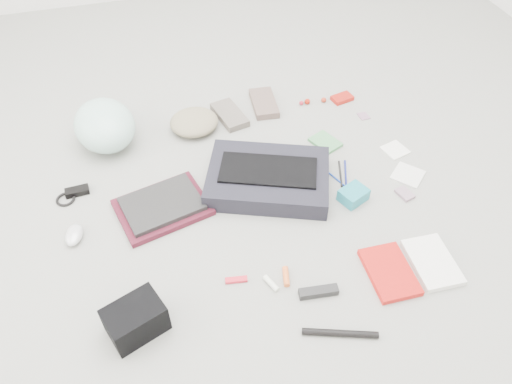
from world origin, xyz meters
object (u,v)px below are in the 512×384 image
object	(u,v)px
book_red	(389,272)
laptop	(162,204)
camera_bag	(136,320)
accordion_wallet	(353,195)
bike_helmet	(105,125)
messenger_bag	(268,178)

from	to	relation	value
book_red	laptop	bearing A→B (deg)	145.70
camera_bag	accordion_wallet	size ratio (longest dim) A/B	1.71
camera_bag	bike_helmet	bearing A→B (deg)	70.56
bike_helmet	book_red	bearing A→B (deg)	-59.43
book_red	camera_bag	bearing A→B (deg)	179.75
laptop	bike_helmet	distance (m)	0.52
bike_helmet	accordion_wallet	xyz separation A→B (m)	(0.95, -0.65, -0.07)
laptop	book_red	distance (m)	0.92
laptop	accordion_wallet	xyz separation A→B (m)	(0.77, -0.16, -0.01)
messenger_bag	camera_bag	world-z (taller)	camera_bag
laptop	bike_helmet	bearing A→B (deg)	96.58
bike_helmet	camera_bag	world-z (taller)	bike_helmet
messenger_bag	bike_helmet	xyz separation A→B (m)	(-0.63, 0.47, 0.06)
camera_bag	book_red	size ratio (longest dim) A/B	0.80
accordion_wallet	camera_bag	bearing A→B (deg)	177.20
book_red	bike_helmet	bearing A→B (deg)	133.58
laptop	book_red	size ratio (longest dim) A/B	1.30
bike_helmet	accordion_wallet	size ratio (longest dim) A/B	3.09
accordion_wallet	book_red	bearing A→B (deg)	-116.80
laptop	messenger_bag	bearing A→B (deg)	-11.43
laptop	accordion_wallet	distance (m)	0.78
messenger_bag	accordion_wallet	size ratio (longest dim) A/B	4.63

